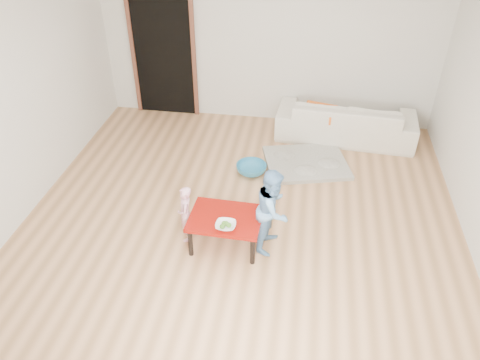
% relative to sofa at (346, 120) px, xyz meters
% --- Properties ---
extents(floor, '(5.00, 5.00, 0.01)m').
position_rel_sofa_xyz_m(floor, '(-1.22, -2.05, -0.29)').
color(floor, '#9D6E43').
rests_on(floor, ground).
extents(back_wall, '(5.00, 0.02, 2.60)m').
position_rel_sofa_xyz_m(back_wall, '(-1.22, 0.45, 1.01)').
color(back_wall, silver).
rests_on(back_wall, floor).
extents(left_wall, '(0.02, 5.00, 2.60)m').
position_rel_sofa_xyz_m(left_wall, '(-3.72, -2.05, 1.01)').
color(left_wall, silver).
rests_on(left_wall, floor).
extents(doorway, '(1.02, 0.08, 2.11)m').
position_rel_sofa_xyz_m(doorway, '(-2.82, 0.43, 0.74)').
color(doorway, brown).
rests_on(doorway, back_wall).
extents(sofa, '(2.03, 0.91, 0.58)m').
position_rel_sofa_xyz_m(sofa, '(0.00, 0.00, 0.00)').
color(sofa, silver).
rests_on(sofa, floor).
extents(cushion, '(0.54, 0.51, 0.12)m').
position_rel_sofa_xyz_m(cushion, '(-0.40, -0.12, 0.15)').
color(cushion, orange).
rests_on(cushion, sofa).
extents(red_table, '(0.78, 0.59, 0.38)m').
position_rel_sofa_xyz_m(red_table, '(-1.32, -2.56, -0.10)').
color(red_table, maroon).
rests_on(red_table, floor).
extents(bowl, '(0.21, 0.21, 0.05)m').
position_rel_sofa_xyz_m(bowl, '(-1.29, -2.72, 0.11)').
color(bowl, white).
rests_on(bowl, red_table).
extents(broccoli, '(0.12, 0.12, 0.06)m').
position_rel_sofa_xyz_m(broccoli, '(-1.29, -2.72, 0.12)').
color(broccoli, '#2D5919').
rests_on(broccoli, red_table).
extents(child_pink, '(0.22, 0.28, 0.67)m').
position_rel_sofa_xyz_m(child_pink, '(-1.77, -2.52, 0.05)').
color(child_pink, pink).
rests_on(child_pink, floor).
extents(child_blue, '(0.45, 0.53, 0.96)m').
position_rel_sofa_xyz_m(child_blue, '(-0.83, -2.48, 0.19)').
color(child_blue, '#5888CC').
rests_on(child_blue, floor).
extents(basin, '(0.40, 0.40, 0.13)m').
position_rel_sofa_xyz_m(basin, '(-1.24, -1.15, -0.23)').
color(basin, teal).
rests_on(basin, floor).
extents(blanket, '(1.27, 1.14, 0.05)m').
position_rel_sofa_xyz_m(blanket, '(-0.52, -0.83, -0.26)').
color(blanket, '#BBB9A5').
rests_on(blanket, floor).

